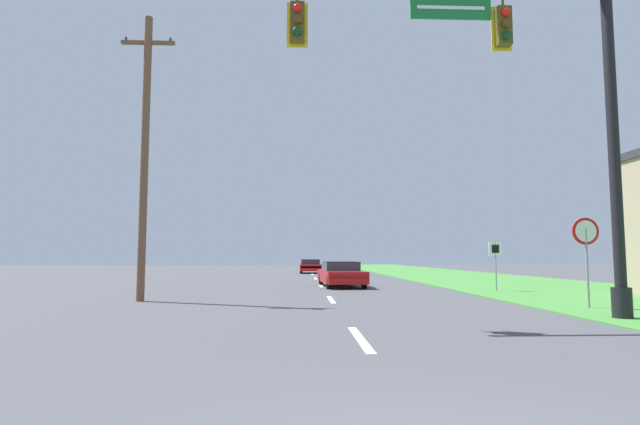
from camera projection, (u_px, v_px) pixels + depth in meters
The scene contains 8 objects.
grass_verge_right at pixel (473, 278), 33.12m from camera, with size 10.00×110.00×0.04m.
road_center_line at pixel (321, 286), 24.72m from camera, with size 0.16×34.80×0.01m.
signal_mast at pixel (529, 97), 11.89m from camera, with size 8.90×0.47×8.65m.
car_ahead at pixel (341, 274), 24.12m from camera, with size 2.12×4.76×1.19m.
far_car at pixel (310, 266), 43.65m from camera, with size 1.82×4.31×1.19m.
stop_sign at pixel (586, 242), 13.96m from camera, with size 0.76×0.07×2.50m.
route_sign_post at pixel (495, 255), 20.75m from camera, with size 0.55×0.06×2.03m.
utility_pole_near at pixel (145, 151), 16.66m from camera, with size 1.80×0.26×9.62m.
Camera 1 is at (-1.09, -2.92, 1.46)m, focal length 28.00 mm.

